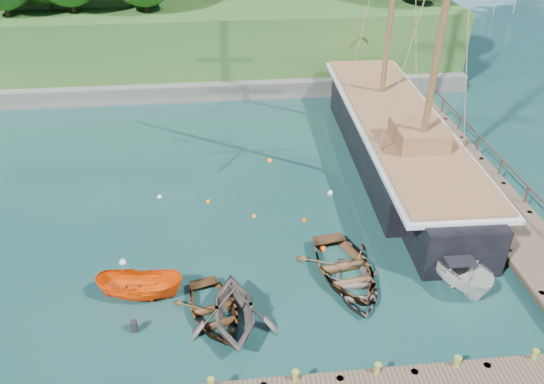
{
  "coord_description": "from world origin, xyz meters",
  "views": [
    {
      "loc": [
        -3.13,
        -17.32,
        16.54
      ],
      "look_at": [
        -0.75,
        5.27,
        2.0
      ],
      "focal_mm": 35.0,
      "sensor_mm": 36.0,
      "label": 1
    }
  ],
  "objects_px": {
    "rowboat_1": "(235,327)",
    "rowboat_2": "(344,275)",
    "cabin_boat_white": "(451,280)",
    "schooner": "(396,141)",
    "rowboat_3": "(356,292)",
    "rowboat_0": "(214,316)",
    "motorboat_orange": "(142,297)"
  },
  "relations": [
    {
      "from": "rowboat_0",
      "to": "motorboat_orange",
      "type": "bearing_deg",
      "value": 140.39
    },
    {
      "from": "rowboat_2",
      "to": "schooner",
      "type": "xyz_separation_m",
      "value": [
        5.66,
        10.71,
        1.21
      ]
    },
    {
      "from": "schooner",
      "to": "cabin_boat_white",
      "type": "bearing_deg",
      "value": -92.4
    },
    {
      "from": "rowboat_1",
      "to": "motorboat_orange",
      "type": "height_order",
      "value": "rowboat_1"
    },
    {
      "from": "rowboat_3",
      "to": "schooner",
      "type": "height_order",
      "value": "schooner"
    },
    {
      "from": "motorboat_orange",
      "to": "cabin_boat_white",
      "type": "height_order",
      "value": "cabin_boat_white"
    },
    {
      "from": "cabin_boat_white",
      "to": "rowboat_1",
      "type": "bearing_deg",
      "value": 174.07
    },
    {
      "from": "rowboat_1",
      "to": "rowboat_3",
      "type": "xyz_separation_m",
      "value": [
        5.48,
        1.51,
        0.0
      ]
    },
    {
      "from": "motorboat_orange",
      "to": "schooner",
      "type": "bearing_deg",
      "value": -43.66
    },
    {
      "from": "motorboat_orange",
      "to": "schooner",
      "type": "xyz_separation_m",
      "value": [
        14.82,
        11.21,
        1.21
      ]
    },
    {
      "from": "rowboat_2",
      "to": "rowboat_3",
      "type": "relative_size",
      "value": 1.34
    },
    {
      "from": "rowboat_2",
      "to": "motorboat_orange",
      "type": "distance_m",
      "value": 9.18
    },
    {
      "from": "rowboat_2",
      "to": "rowboat_3",
      "type": "bearing_deg",
      "value": -85.54
    },
    {
      "from": "cabin_boat_white",
      "to": "schooner",
      "type": "bearing_deg",
      "value": 69.8
    },
    {
      "from": "rowboat_1",
      "to": "schooner",
      "type": "distance_m",
      "value": 17.27
    },
    {
      "from": "rowboat_1",
      "to": "rowboat_3",
      "type": "distance_m",
      "value": 5.68
    },
    {
      "from": "rowboat_3",
      "to": "schooner",
      "type": "xyz_separation_m",
      "value": [
        5.37,
        11.87,
        1.21
      ]
    },
    {
      "from": "rowboat_0",
      "to": "schooner",
      "type": "distance_m",
      "value": 17.28
    },
    {
      "from": "rowboat_1",
      "to": "rowboat_2",
      "type": "height_order",
      "value": "rowboat_1"
    },
    {
      "from": "rowboat_0",
      "to": "rowboat_1",
      "type": "bearing_deg",
      "value": -54.74
    },
    {
      "from": "rowboat_1",
      "to": "schooner",
      "type": "relative_size",
      "value": 0.14
    },
    {
      "from": "rowboat_3",
      "to": "rowboat_0",
      "type": "bearing_deg",
      "value": -170.98
    },
    {
      "from": "cabin_boat_white",
      "to": "schooner",
      "type": "distance_m",
      "value": 11.63
    },
    {
      "from": "rowboat_0",
      "to": "cabin_boat_white",
      "type": "height_order",
      "value": "cabin_boat_white"
    },
    {
      "from": "rowboat_1",
      "to": "rowboat_2",
      "type": "relative_size",
      "value": 0.83
    },
    {
      "from": "rowboat_2",
      "to": "rowboat_3",
      "type": "height_order",
      "value": "rowboat_2"
    },
    {
      "from": "rowboat_1",
      "to": "schooner",
      "type": "height_order",
      "value": "schooner"
    },
    {
      "from": "rowboat_1",
      "to": "rowboat_0",
      "type": "bearing_deg",
      "value": 137.77
    },
    {
      "from": "rowboat_2",
      "to": "motorboat_orange",
      "type": "bearing_deg",
      "value": 173.64
    },
    {
      "from": "rowboat_3",
      "to": "schooner",
      "type": "bearing_deg",
      "value": 67.4
    },
    {
      "from": "cabin_boat_white",
      "to": "motorboat_orange",
      "type": "bearing_deg",
      "value": 162.36
    },
    {
      "from": "rowboat_0",
      "to": "rowboat_2",
      "type": "relative_size",
      "value": 0.81
    }
  ]
}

